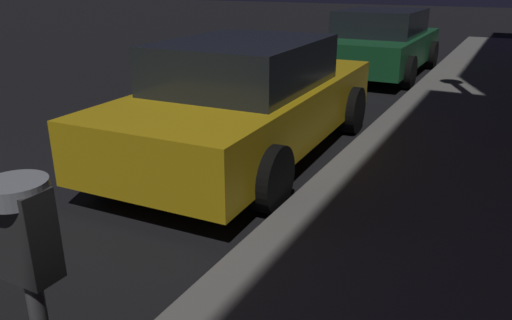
% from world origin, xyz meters
% --- Properties ---
extents(parking_meter, '(0.19, 0.19, 1.41)m').
position_xyz_m(parking_meter, '(4.49, -0.25, 1.22)').
color(parking_meter, '#59595B').
rests_on(parking_meter, sidewalk).
extents(car_yellow_cab, '(2.20, 4.64, 1.43)m').
position_xyz_m(car_yellow_cab, '(2.85, 4.14, 0.70)').
color(car_yellow_cab, gold).
rests_on(car_yellow_cab, ground).
extents(car_green, '(2.11, 4.24, 1.43)m').
position_xyz_m(car_green, '(2.85, 10.32, 0.72)').
color(car_green, '#19592D').
rests_on(car_green, ground).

